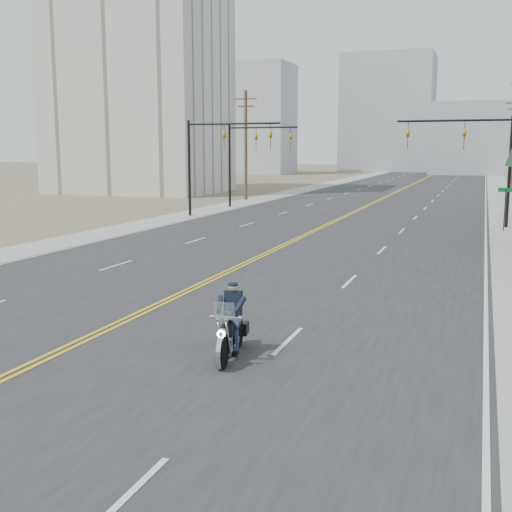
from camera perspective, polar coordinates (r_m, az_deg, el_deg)
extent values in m
plane|color=#776D56|center=(15.52, -19.97, -9.47)|extent=(400.00, 400.00, 0.00)
cube|color=#303033|center=(81.94, 12.85, 5.79)|extent=(20.00, 200.00, 0.01)
cube|color=#A5A5A0|center=(84.06, 5.00, 6.07)|extent=(3.00, 200.00, 0.01)
cube|color=#A5A5A0|center=(81.41, 20.94, 5.38)|extent=(3.00, 200.00, 0.01)
cylinder|color=black|center=(47.88, -5.95, 7.73)|extent=(0.20, 0.20, 7.00)
cylinder|color=black|center=(46.50, -2.04, 11.67)|extent=(7.00, 0.14, 0.14)
imported|color=#BF8C0C|center=(46.74, -2.85, 10.86)|extent=(0.21, 0.26, 1.30)
imported|color=#BF8C0C|center=(45.53, 1.31, 10.90)|extent=(0.21, 0.26, 1.30)
cylinder|color=black|center=(43.29, 21.60, 6.95)|extent=(0.20, 0.20, 7.00)
cylinder|color=black|center=(43.32, 17.15, 11.43)|extent=(7.00, 0.14, 0.14)
imported|color=#BF8C0C|center=(43.27, 18.05, 10.53)|extent=(0.21, 0.26, 1.30)
imported|color=#BF8C0C|center=(43.52, 13.36, 10.73)|extent=(0.21, 0.26, 1.30)
cylinder|color=black|center=(55.21, -2.36, 7.99)|extent=(0.20, 0.20, 7.00)
cylinder|color=black|center=(54.18, 0.62, 11.36)|extent=(6.00, 0.14, 0.14)
imported|color=#BF8C0C|center=(54.36, 0.01, 10.67)|extent=(0.21, 0.26, 1.30)
imported|color=#BF8C0C|center=(53.44, 3.10, 10.67)|extent=(0.21, 0.26, 1.30)
cylinder|color=black|center=(41.41, 21.23, 3.84)|extent=(0.06, 0.06, 2.60)
cube|color=#0C5926|center=(41.33, 21.33, 5.49)|extent=(0.90, 0.03, 0.25)
cylinder|color=brown|center=(63.20, -0.91, 9.77)|extent=(0.30, 0.30, 10.50)
cube|color=brown|center=(63.38, -0.92, 13.79)|extent=(2.20, 0.12, 0.12)
cube|color=brown|center=(63.33, -0.92, 13.16)|extent=(1.60, 0.12, 0.12)
cube|color=silver|center=(76.80, -10.40, 16.85)|extent=(18.00, 14.00, 30.00)
cube|color=#B7BCC6|center=(134.00, 0.07, 12.05)|extent=(14.00, 12.00, 22.00)
cube|color=#ADB2B7|center=(136.26, 19.14, 9.81)|extent=(18.00, 14.00, 14.00)
cube|color=#ADB2B7|center=(152.98, 11.65, 12.28)|extent=(20.00, 15.00, 26.00)
cube|color=#ADB2B7|center=(153.30, -3.42, 10.58)|extent=(12.00, 12.00, 16.00)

